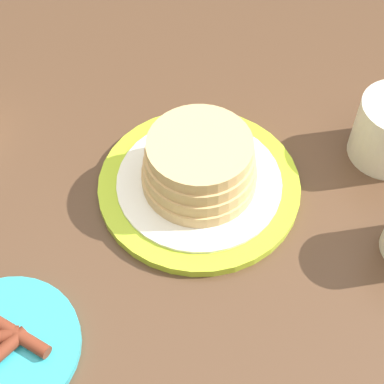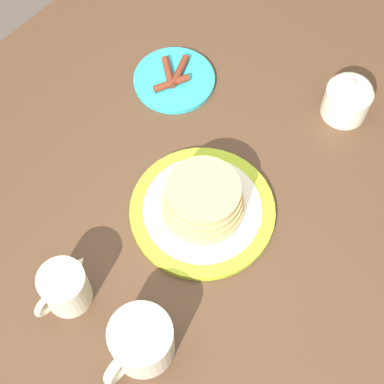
{
  "view_description": "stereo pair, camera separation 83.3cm",
  "coord_description": "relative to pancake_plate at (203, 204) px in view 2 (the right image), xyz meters",
  "views": [
    {
      "loc": [
        -0.01,
        -0.39,
        1.35
      ],
      "look_at": [
        -0.04,
        0.01,
        0.8
      ],
      "focal_mm": 55.0,
      "sensor_mm": 36.0,
      "label": 1
    },
    {
      "loc": [
        0.32,
        0.3,
        1.66
      ],
      "look_at": [
        -0.04,
        0.01,
        0.8
      ],
      "focal_mm": 55.0,
      "sensor_mm": 36.0,
      "label": 2
    }
  ],
  "objects": [
    {
      "name": "ground_plane",
      "position": [
        0.04,
        -0.04,
        -0.8
      ],
      "size": [
        8.0,
        8.0,
        0.0
      ],
      "primitive_type": "plane",
      "color": "#51473F"
    },
    {
      "name": "dining_table",
      "position": [
        0.04,
        -0.04,
        -0.13
      ],
      "size": [
        1.57,
        1.03,
        0.77
      ],
      "color": "#4C3321",
      "rests_on": "ground_plane"
    },
    {
      "name": "pancake_plate",
      "position": [
        0.0,
        0.0,
        0.0
      ],
      "size": [
        0.24,
        0.24,
        0.08
      ],
      "color": "#AAC628",
      "rests_on": "dining_table"
    },
    {
      "name": "side_plate_bacon",
      "position": [
        -0.18,
        -0.22,
        -0.02
      ],
      "size": [
        0.16,
        0.16,
        0.02
      ],
      "color": "#2DADBC",
      "rests_on": "dining_table"
    },
    {
      "name": "coffee_mug",
      "position": [
        0.24,
        0.08,
        0.01
      ],
      "size": [
        0.12,
        0.09,
        0.08
      ],
      "color": "beige",
      "rests_on": "dining_table"
    },
    {
      "name": "creamer_pitcher",
      "position": [
        0.25,
        -0.07,
        0.01
      ],
      "size": [
        0.11,
        0.07,
        0.09
      ],
      "color": "beige",
      "rests_on": "dining_table"
    },
    {
      "name": "sugar_bowl",
      "position": [
        -0.33,
        0.07,
        0.01
      ],
      "size": [
        0.08,
        0.08,
        0.09
      ],
      "color": "beige",
      "rests_on": "dining_table"
    }
  ]
}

